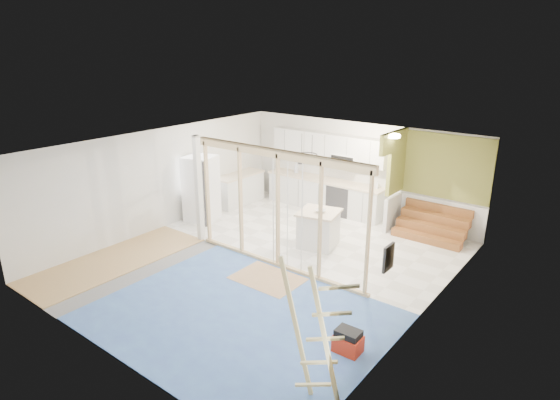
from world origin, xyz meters
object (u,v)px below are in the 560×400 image
Objects in this scene: fridge at (201,189)px; island at (318,229)px; toolbox at (348,342)px; ladder at (314,336)px.

island is at bearing -7.94° from fridge.
toolbox is 0.21× the size of ladder.
island is (3.46, 0.47, -0.45)m from fridge.
fridge is 4.18× the size of toolbox.
island reaches higher than toolbox.
ladder is (0.17, -1.22, 0.85)m from toolbox.
toolbox is (6.05, -2.64, -0.70)m from fridge.
ladder reaches higher than toolbox.
ladder is at bearing -83.53° from toolbox.
fridge is 3.52m from island.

